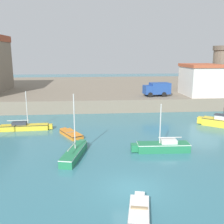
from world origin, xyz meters
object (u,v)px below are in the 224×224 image
Objects in this scene: truck_on_quay at (157,89)px; motorboat_yellow_1 at (223,122)px; harbor_shed_near_wharf at (200,80)px; sailboat_yellow_0 at (25,127)px; sailboat_green_2 at (74,152)px; dinghy_white_6 at (139,211)px; sailboat_green_5 at (162,146)px; dinghy_orange_7 at (71,134)px.

motorboat_yellow_1 is at bearing -65.30° from truck_on_quay.
motorboat_yellow_1 is 13.35m from harbor_shed_near_wharf.
sailboat_green_2 is at bearing -54.37° from sailboat_yellow_0.
truck_on_quay reaches higher than dinghy_white_6.
sailboat_yellow_0 is 1.09× the size of sailboat_green_2.
sailboat_green_2 reaches higher than motorboat_yellow_1.
motorboat_yellow_1 is at bearing 37.41° from sailboat_green_5.
sailboat_green_5 is at bearing -31.50° from dinghy_orange_7.
dinghy_orange_7 is (-0.77, 6.22, -0.18)m from sailboat_green_2.
sailboat_yellow_0 is 1.13× the size of motorboat_yellow_1.
sailboat_green_2 is 1.02× the size of sailboat_green_5.
harbor_shed_near_wharf is at bearing 34.91° from dinghy_orange_7.
truck_on_quay reaches higher than dinghy_orange_7.
dinghy_orange_7 is at bearing -145.09° from harbor_shed_near_wharf.
dinghy_orange_7 is (5.65, -2.73, -0.18)m from sailboat_yellow_0.
dinghy_orange_7 is 25.96m from harbor_shed_near_wharf.
motorboat_yellow_1 is at bearing 51.06° from dinghy_white_6.
dinghy_white_6 is (4.17, -8.95, -0.17)m from sailboat_green_2.
sailboat_yellow_0 is at bearing 178.50° from motorboat_yellow_1.
dinghy_orange_7 is at bearing 108.04° from dinghy_white_6.
dinghy_white_6 is at bearing -128.94° from motorboat_yellow_1.
harbor_shed_near_wharf is at bearing 45.92° from sailboat_green_2.
sailboat_green_2 is 9.88m from dinghy_white_6.
sailboat_yellow_0 reaches higher than dinghy_orange_7.
motorboat_yellow_1 reaches higher than dinghy_orange_7.
dinghy_white_6 is 34.13m from harbor_shed_near_wharf.
sailboat_green_2 is 1.56× the size of dinghy_white_6.
truck_on_quay is at bearing 30.90° from sailboat_yellow_0.
sailboat_yellow_0 reaches higher than sailboat_green_5.
dinghy_orange_7 is at bearing -173.68° from motorboat_yellow_1.
sailboat_yellow_0 is 6.28m from dinghy_orange_7.
dinghy_white_6 is 30.62m from truck_on_quay.
sailboat_yellow_0 is at bearing -149.10° from truck_on_quay.
harbor_shed_near_wharf is 1.62× the size of truck_on_quay.
sailboat_green_2 is at bearing -155.35° from motorboat_yellow_1.
truck_on_quay is (19.01, 11.38, 2.84)m from sailboat_yellow_0.
harbor_shed_near_wharf is at bearing 80.59° from motorboat_yellow_1.
sailboat_green_2 is at bearing -121.77° from truck_on_quay.
sailboat_green_5 is 10.52m from dinghy_orange_7.
sailboat_green_2 is at bearing -134.08° from harbor_shed_near_wharf.
sailboat_green_5 is at bearing -142.59° from motorboat_yellow_1.
dinghy_white_6 is at bearing -106.05° from truck_on_quay.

